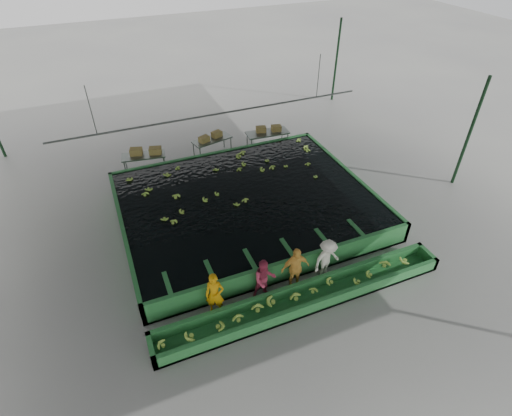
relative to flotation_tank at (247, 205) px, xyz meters
name	(u,v)px	position (x,y,z in m)	size (l,w,h in m)	color
ground	(261,235)	(0.00, -1.50, -0.45)	(80.00, 80.00, 0.00)	gray
shed_roof	(262,116)	(0.00, -1.50, 4.55)	(20.00, 22.00, 0.04)	gray
shed_posts	(261,182)	(0.00, -1.50, 2.05)	(20.00, 22.00, 5.00)	black
flotation_tank	(247,205)	(0.00, 0.00, 0.00)	(10.00, 8.00, 0.90)	#297235
tank_water	(247,197)	(0.00, 0.00, 0.40)	(9.70, 7.70, 0.00)	black
sorting_trough	(305,298)	(0.00, -5.10, -0.20)	(10.00, 1.00, 0.50)	#297235
cableway_rail	(216,114)	(0.00, 3.50, 2.55)	(0.08, 0.08, 14.00)	#59605B
rail_hanger_left	(91,111)	(-5.00, 3.50, 3.55)	(0.04, 0.04, 2.00)	#59605B
rail_hanger_right	(318,76)	(5.00, 3.50, 3.55)	(0.04, 0.04, 2.00)	#59605B
worker_a	(215,294)	(-2.75, -4.30, 0.35)	(0.59, 0.38, 1.60)	orange
worker_b	(264,279)	(-1.08, -4.30, 0.33)	(0.76, 0.59, 1.55)	#AC304C
worker_c	(295,268)	(0.02, -4.30, 0.39)	(0.99, 0.41, 1.68)	#F8BC48
worker_d	(327,259)	(1.22, -4.30, 0.35)	(1.03, 0.59, 1.59)	white
packing_table_left	(145,163)	(-3.27, 4.95, 0.01)	(2.00, 0.80, 0.91)	#59605B
packing_table_mid	(212,147)	(0.20, 5.24, 0.00)	(2.00, 0.80, 0.91)	#59605B
packing_table_right	(267,141)	(3.01, 4.69, 0.05)	(2.18, 0.87, 0.99)	#59605B
box_stack_left	(146,154)	(-3.13, 4.99, 0.46)	(1.44, 0.40, 0.31)	olive
box_stack_mid	(211,139)	(0.14, 5.25, 0.46)	(1.29, 0.36, 0.28)	olive
box_stack_right	(269,131)	(3.11, 4.77, 0.54)	(1.29, 0.36, 0.28)	olive
floating_bananas	(240,187)	(0.00, 0.80, 0.40)	(9.17, 6.25, 0.12)	#98C643
trough_bananas	(305,295)	(0.00, -5.10, -0.05)	(8.84, 0.59, 0.12)	#98C643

